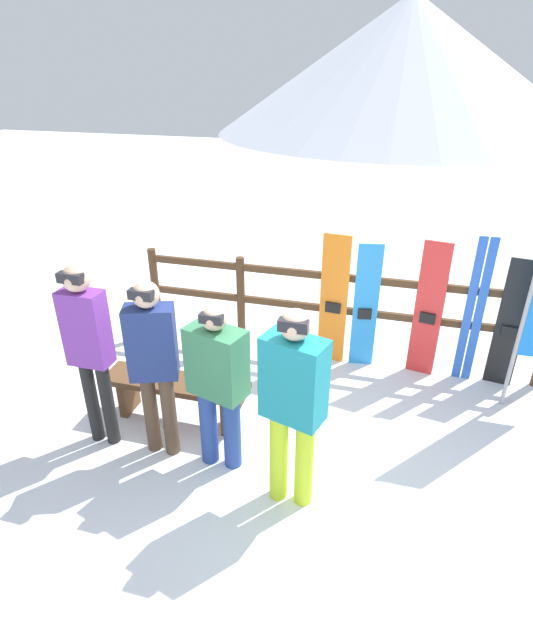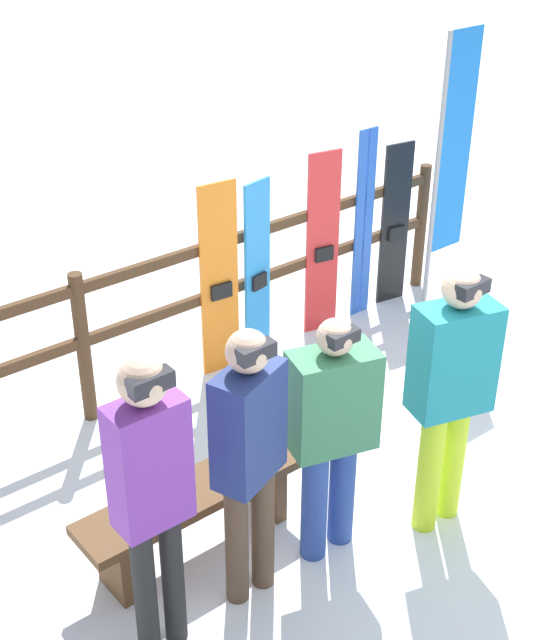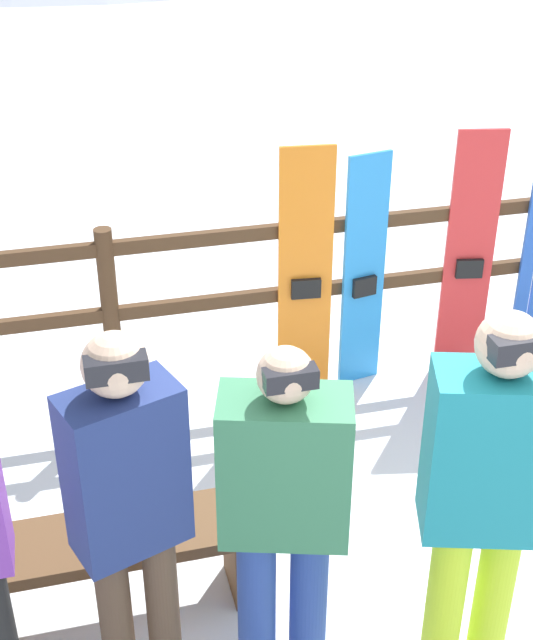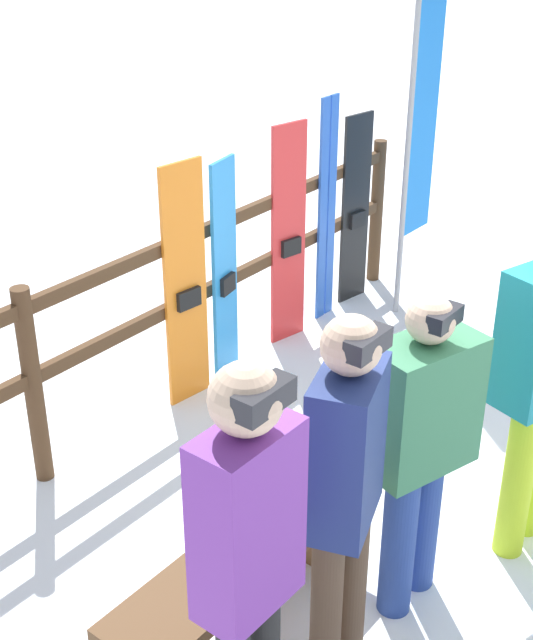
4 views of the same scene
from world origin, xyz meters
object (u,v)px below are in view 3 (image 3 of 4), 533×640
object	(u,v)px
person_teal	(486,490)
bench	(115,553)
snowboard_blue	(364,274)
person_navy	(129,504)
person_plaid_green	(284,502)
snowboard_orange	(305,275)
snowboard_red	(469,256)

from	to	relation	value
person_teal	bench	bearing A→B (deg)	151.68
bench	snowboard_blue	size ratio (longest dim) A/B	0.97
person_teal	person_navy	bearing A→B (deg)	168.69
person_plaid_green	bench	bearing A→B (deg)	143.58
snowboard_blue	person_teal	bearing A→B (deg)	-98.70
bench	snowboard_blue	bearing A→B (deg)	42.65
person_teal	person_plaid_green	bearing A→B (deg)	160.32
bench	person_teal	xyz separation A→B (m)	(1.31, -0.70, 0.66)
person_teal	snowboard_blue	size ratio (longest dim) A/B	1.16
person_teal	snowboard_orange	size ratio (longest dim) A/B	1.11
person_plaid_green	person_navy	distance (m)	0.58
bench	person_plaid_green	world-z (taller)	person_plaid_green
person_plaid_green	snowboard_orange	world-z (taller)	snowboard_orange
person_plaid_green	snowboard_blue	world-z (taller)	person_plaid_green
snowboard_orange	person_navy	bearing A→B (deg)	-121.95
person_navy	snowboard_blue	bearing A→B (deg)	51.10
person_plaid_green	snowboard_orange	distance (m)	2.09
person_plaid_green	snowboard_red	xyz separation A→B (m)	(1.69, 1.98, -0.10)
person_teal	snowboard_orange	xyz separation A→B (m)	(-0.02, 2.22, -0.22)
person_navy	snowboard_orange	distance (m)	2.33
person_teal	snowboard_orange	world-z (taller)	person_teal
bench	person_teal	bearing A→B (deg)	-28.32
bench	snowboard_red	world-z (taller)	snowboard_red
person_teal	snowboard_red	bearing A→B (deg)	65.54
snowboard_red	snowboard_orange	bearing A→B (deg)	-180.00
bench	person_teal	size ratio (longest dim) A/B	0.83
person_plaid_green	snowboard_red	distance (m)	2.60
person_plaid_green	person_navy	size ratio (longest dim) A/B	0.92
snowboard_orange	snowboard_red	xyz separation A→B (m)	(1.03, 0.00, 0.01)
person_navy	snowboard_orange	bearing A→B (deg)	58.05
person_navy	snowboard_blue	size ratio (longest dim) A/B	1.14
bench	person_navy	xyz separation A→B (m)	(0.06, -0.45, 0.65)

